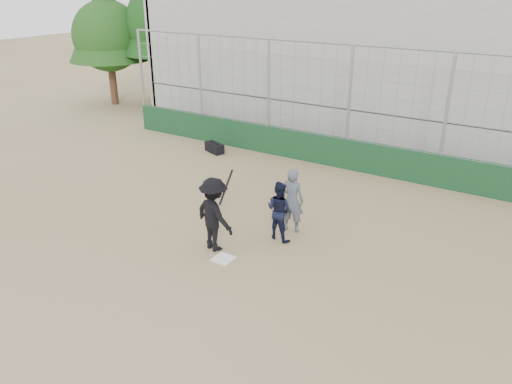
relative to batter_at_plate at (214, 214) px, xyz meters
The scene contains 10 objects.
ground 1.04m from the batter_at_plate, 34.11° to the right, with size 90.00×90.00×0.00m, color brown.
home_plate 1.03m from the batter_at_plate, 34.11° to the right, with size 0.44×0.44×0.02m, color white.
backstop 6.71m from the batter_at_plate, 86.17° to the left, with size 18.10×0.25×4.04m.
bleachers 11.83m from the batter_at_plate, 87.80° to the left, with size 20.25×6.70×6.98m.
tree_left 15.43m from the batter_at_plate, 134.61° to the left, with size 4.48×4.48×7.00m.
tree_right 16.22m from the batter_at_plate, 144.83° to the left, with size 3.84×3.84×6.00m.
batter_at_plate is the anchor object (origin of this frame).
catcher_crouched 1.63m from the batter_at_plate, 49.61° to the left, with size 0.83×0.70×1.03m.
umpire 2.07m from the batter_at_plate, 58.49° to the left, with size 0.60×0.40×1.49m, color #48505B.
equipment_bag 7.11m from the batter_at_plate, 126.57° to the left, with size 0.88×0.61×0.39m.
Camera 1 is at (5.83, -7.91, 5.87)m, focal length 35.00 mm.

